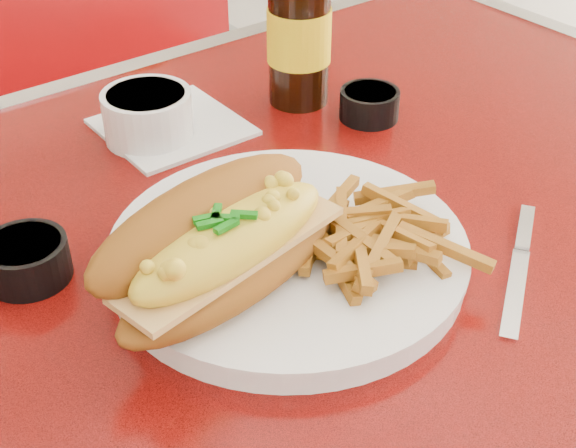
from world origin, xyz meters
TOP-DOWN VIEW (x-y plane):
  - diner_table at (0.00, 0.00)m, footprint 1.23×0.83m
  - booth_bench_far at (0.00, 0.81)m, footprint 1.20×0.51m
  - dinner_plate at (0.00, -0.02)m, footprint 0.32×0.32m
  - mac_hoagie at (-0.07, -0.03)m, footprint 0.22×0.14m
  - fries_pile at (0.05, -0.07)m, footprint 0.14×0.13m
  - fork at (-0.04, -0.06)m, footprint 0.04×0.13m
  - gravy_ramekin at (0.02, 0.23)m, footprint 0.12×0.12m
  - sauce_cup_left at (-0.17, 0.09)m, footprint 0.08×0.08m
  - sauce_cup_right at (0.23, 0.13)m, footprint 0.08×0.08m
  - beer_bottle at (0.19, 0.21)m, footprint 0.09×0.09m
  - knife at (0.16, -0.13)m, footprint 0.15×0.11m
  - paper_napkin at (0.05, 0.24)m, footprint 0.14×0.14m

SIDE VIEW (x-z plane):
  - booth_bench_far at x=0.00m, z-range -0.16..0.74m
  - diner_table at x=0.00m, z-range 0.22..0.99m
  - knife at x=0.16m, z-range 0.77..0.78m
  - paper_napkin at x=0.05m, z-range 0.77..0.77m
  - dinner_plate at x=0.00m, z-range 0.77..0.79m
  - sauce_cup_right at x=0.23m, z-range 0.77..0.80m
  - sauce_cup_left at x=-0.17m, z-range 0.77..0.81m
  - fork at x=-0.04m, z-range 0.79..0.79m
  - gravy_ramekin at x=0.02m, z-range 0.77..0.82m
  - fries_pile at x=0.05m, z-range 0.79..0.82m
  - mac_hoagie at x=-0.07m, z-range 0.78..0.88m
  - beer_bottle at x=0.19m, z-range 0.74..1.01m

